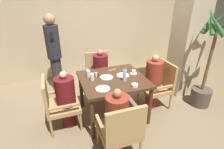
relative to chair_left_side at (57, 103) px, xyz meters
name	(u,v)px	position (x,y,z in m)	size (l,w,h in m)	color
ground_plane	(113,114)	(0.98, 0.00, -0.49)	(16.00, 16.00, 0.00)	#7A664C
wall_back	(86,24)	(0.98, 2.07, 0.91)	(8.00, 0.06, 2.80)	tan
pillar_stone	(189,34)	(2.81, 0.35, 0.86)	(0.53, 0.53, 2.70)	#BCAD8E
dining_table	(113,83)	(0.98, 0.00, 0.19)	(1.14, 1.05, 0.78)	#422819
chair_left_side	(57,103)	(0.00, 0.00, 0.00)	(0.54, 0.54, 0.93)	#A88451
diner_in_left_chair	(66,99)	(0.15, 0.00, 0.04)	(0.32, 0.32, 1.04)	#5B1419
chair_far_side	(99,72)	(0.98, 0.94, 0.00)	(0.54, 0.54, 0.93)	#A88451
diner_in_far_chair	(101,72)	(0.98, 0.79, 0.06)	(0.32, 0.32, 1.07)	#5B1419
chair_right_side	(159,84)	(1.97, 0.00, 0.00)	(0.54, 0.54, 0.93)	#A88451
diner_in_right_chair	(153,81)	(1.82, 0.00, 0.08)	(0.32, 0.32, 1.12)	maroon
chair_near_corner	(121,130)	(0.76, -0.94, 0.00)	(0.54, 0.54, 0.93)	#A88451
diner_in_near_chair	(117,120)	(0.76, -0.79, 0.04)	(0.32, 0.32, 1.03)	maroon
standing_host	(54,53)	(0.08, 1.29, 0.46)	(0.30, 0.34, 1.77)	#2D2D33
potted_palm	(207,71)	(2.82, -0.30, 0.29)	(0.64, 0.66, 1.97)	#4C4238
plate_main_left	(103,89)	(0.70, -0.30, 0.29)	(0.23, 0.23, 0.01)	white
plate_main_right	(123,75)	(1.19, 0.04, 0.29)	(0.23, 0.23, 0.01)	white
plate_dessert_center	(107,77)	(0.89, 0.06, 0.29)	(0.23, 0.23, 0.01)	white
teacup_with_saucer	(134,72)	(1.41, 0.06, 0.32)	(0.13, 0.13, 0.07)	white
bowl_small	(135,85)	(1.21, -0.40, 0.31)	(0.10, 0.10, 0.05)	white
water_bottle	(125,75)	(1.13, -0.16, 0.40)	(0.07, 0.07, 0.23)	#A3C6DB
glass_tall_near	(88,74)	(0.59, 0.22, 0.35)	(0.07, 0.07, 0.12)	silver
glass_tall_mid	(92,77)	(0.62, 0.05, 0.35)	(0.07, 0.07, 0.12)	silver
salt_shaker	(96,75)	(0.72, 0.16, 0.33)	(0.03, 0.03, 0.08)	white
pepper_shaker	(98,74)	(0.76, 0.16, 0.33)	(0.03, 0.03, 0.08)	#4C3D2D
fork_beside_plate	(113,70)	(1.11, 0.36, 0.29)	(0.17, 0.06, 0.00)	silver
knife_beside_plate	(94,73)	(0.72, 0.33, 0.29)	(0.17, 0.10, 0.00)	silver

